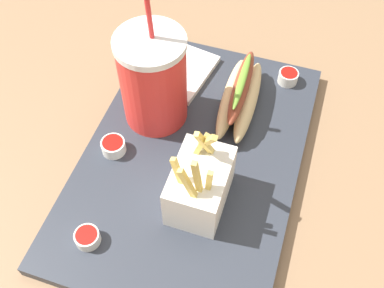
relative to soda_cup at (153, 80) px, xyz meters
name	(u,v)px	position (x,y,z in m)	size (l,w,h in m)	color
ground_plane	(192,166)	(-0.06, -0.08, -0.11)	(2.40, 2.40, 0.02)	#8C6B4C
food_tray	(192,159)	(-0.06, -0.08, -0.09)	(0.47, 0.31, 0.02)	#2D333D
soda_cup	(153,80)	(0.00, 0.00, 0.00)	(0.10, 0.10, 0.24)	red
fries_basket	(200,185)	(-0.13, -0.11, -0.04)	(0.10, 0.07, 0.14)	white
hot_dog_1	(240,96)	(0.05, -0.12, -0.05)	(0.17, 0.06, 0.07)	#E5C689
ketchup_cup_1	(87,237)	(-0.23, 0.01, -0.07)	(0.03, 0.03, 0.02)	white
ketchup_cup_2	(288,77)	(0.13, -0.18, -0.07)	(0.03, 0.03, 0.02)	white
ketchup_cup_3	(113,146)	(-0.09, 0.03, -0.07)	(0.04, 0.04, 0.02)	white
napkin_stack	(176,69)	(0.10, 0.00, -0.07)	(0.12, 0.11, 0.01)	white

